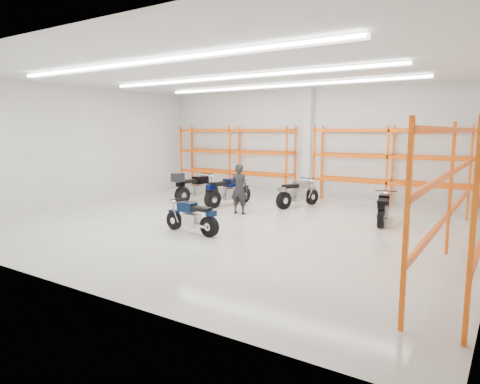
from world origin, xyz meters
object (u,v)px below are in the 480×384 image
Objects in this scene: motorcycle_main at (193,218)px; motorcycle_back_a at (194,188)px; motorcycle_back_b at (227,192)px; motorcycle_back_d at (383,209)px; motorcycle_back_c at (296,194)px; structural_column at (308,144)px; standing_man at (239,189)px.

motorcycle_back_a reaches higher than motorcycle_main.
motorcycle_back_a reaches higher than motorcycle_back_b.
motorcycle_back_a is 7.37m from motorcycle_back_d.
motorcycle_back_c is at bearing 161.25° from motorcycle_back_d.
structural_column is (1.76, 3.35, 1.72)m from motorcycle_back_b.
motorcycle_back_b is at bearing -117.67° from structural_column.
motorcycle_back_a is 0.52× the size of structural_column.
structural_column is (-3.99, 3.33, 1.80)m from motorcycle_back_d.
standing_man is (-0.50, 3.06, 0.41)m from motorcycle_main.
structural_column reaches higher than motorcycle_back_c.
motorcycle_main is at bearing -96.10° from motorcycle_back_c.
structural_column is at bearing 140.21° from motorcycle_back_d.
motorcycle_back_a is 5.02m from structural_column.
motorcycle_back_a is 1.62m from motorcycle_back_b.
motorcycle_back_c is at bearing 16.37° from motorcycle_back_a.
motorcycle_main is 4.44m from motorcycle_back_b.
standing_man reaches higher than motorcycle_back_a.
motorcycle_back_a is at bearing 178.36° from motorcycle_back_b.
motorcycle_back_a is (-3.36, 4.13, 0.14)m from motorcycle_main.
motorcycle_main is 1.12× the size of standing_man.
motorcycle_back_b is at bearing 113.00° from motorcycle_main.
standing_man is (-4.52, -1.05, 0.40)m from motorcycle_back_d.
motorcycle_main is 3.13m from standing_man.
motorcycle_back_b is 0.51× the size of structural_column.
motorcycle_back_a is 3.06m from standing_man.
motorcycle_back_a reaches higher than motorcycle_back_c.
motorcycle_back_c reaches higher than motorcycle_back_d.
motorcycle_main is at bearing 90.50° from standing_man.
motorcycle_back_b is (-1.74, 4.09, 0.09)m from motorcycle_main.
standing_man is (2.86, -1.07, 0.28)m from motorcycle_back_a.
motorcycle_main is at bearing -134.32° from motorcycle_back_d.
motorcycle_main is at bearing -67.00° from motorcycle_back_b.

